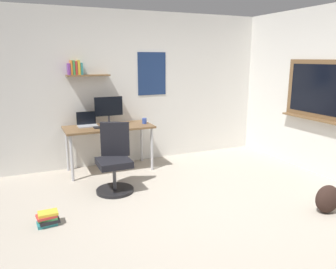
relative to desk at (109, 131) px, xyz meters
The scene contains 11 objects.
ground_plane 2.24m from the desk, 73.67° to the right, with size 5.20×5.20×0.00m, color #ADA393.
wall_back 0.96m from the desk, 33.85° to the left, with size 5.00×0.30×2.60m.
desk is the anchor object (origin of this frame).
office_chair 0.91m from the desk, 99.50° to the right, with size 0.53×0.55×0.95m.
laptop 0.37m from the desk, 154.40° to the left, with size 0.31×0.21×0.23m.
monitor_primary 0.36m from the desk, 71.22° to the left, with size 0.46×0.17×0.46m.
keyboard 0.14m from the desk, 131.31° to the right, with size 0.37×0.13×0.02m, color black.
computer_mouse 0.24m from the desk, 20.88° to the right, with size 0.10×0.06×0.03m, color #262628.
coffee_mug 0.62m from the desk, ahead, with size 0.08×0.08×0.09m, color #334CA5.
backpack 3.30m from the desk, 51.91° to the right, with size 0.32×0.22×0.34m, color black.
book_stack_on_floor 1.98m from the desk, 125.40° to the right, with size 0.25×0.18×0.16m.
Camera 1 is at (-1.82, -3.10, 1.83)m, focal length 35.21 mm.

